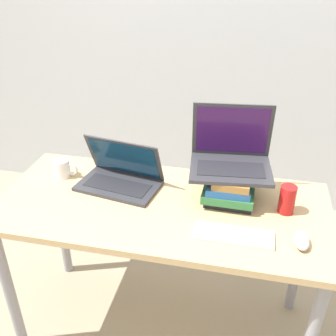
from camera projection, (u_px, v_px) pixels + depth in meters
The scene contains 9 objects.
wall_back at pixel (207, 13), 2.47m from camera, with size 8.00×0.05×2.70m.
desk at pixel (162, 222), 1.73m from camera, with size 1.42×0.64×0.76m.
laptop_left at pixel (120, 176), 1.79m from camera, with size 0.39×0.28×0.22m.
book_stack at pixel (230, 186), 1.68m from camera, with size 0.22×0.24×0.13m.
laptop_on_books at pixel (231, 156), 1.67m from camera, with size 0.37×0.29×0.26m.
wireless_keyboard at pixel (234, 235), 1.49m from camera, with size 0.30×0.11×0.01m.
mouse at pixel (302, 241), 1.44m from camera, with size 0.06×0.11×0.04m.
mug at pixel (63, 168), 1.86m from camera, with size 0.12×0.07×0.09m.
soda_can at pixel (287, 199), 1.60m from camera, with size 0.07×0.07×0.12m.
Camera 1 is at (0.33, -1.02, 1.73)m, focal length 42.00 mm.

